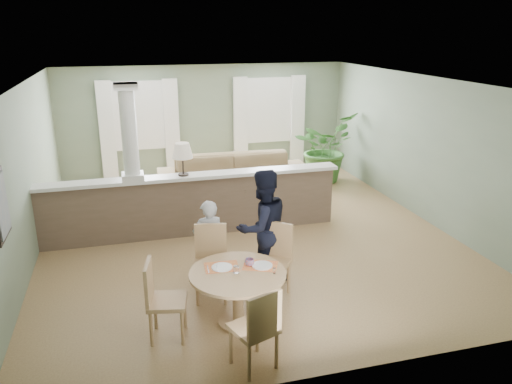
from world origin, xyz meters
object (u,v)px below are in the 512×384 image
object	(u,v)px
chair_far_boy	(211,258)
child_person	(209,243)
houseplant	(324,148)
chair_far_man	(274,256)
man_person	(263,227)
sofa	(235,179)
dining_table	(238,283)
chair_side	(160,297)
chair_near	(258,326)

from	to	relation	value
chair_far_boy	child_person	world-z (taller)	child_person
houseplant	child_person	xyz separation A→B (m)	(-3.56, -4.33, -0.18)
chair_far_man	child_person	size ratio (longest dim) A/B	0.81
man_person	sofa	bearing A→B (deg)	-115.03
houseplant	dining_table	world-z (taller)	houseplant
dining_table	chair_side	size ratio (longest dim) A/B	1.21
sofa	chair_near	world-z (taller)	chair_near
chair_side	dining_table	bearing A→B (deg)	-75.74
dining_table	chair_near	size ratio (longest dim) A/B	1.21
child_person	chair_side	bearing A→B (deg)	50.16
chair_far_man	man_person	size ratio (longest dim) A/B	0.60
houseplant	chair_far_boy	xyz separation A→B (m)	(-3.59, -4.68, -0.26)
dining_table	chair_near	xyz separation A→B (m)	(-0.01, -0.92, -0.03)
dining_table	chair_far_man	xyz separation A→B (m)	(0.64, 0.61, -0.01)
chair_far_man	child_person	world-z (taller)	child_person
sofa	child_person	xyz separation A→B (m)	(-1.18, -3.46, 0.16)
chair_far_man	man_person	bearing A→B (deg)	138.88
dining_table	man_person	world-z (taller)	man_person
sofa	dining_table	world-z (taller)	sofa
sofa	child_person	world-z (taller)	child_person
chair_near	man_person	xyz separation A→B (m)	(0.59, 1.90, 0.31)
dining_table	chair_far_man	bearing A→B (deg)	43.38
chair_near	child_person	xyz separation A→B (m)	(-0.16, 2.06, 0.09)
chair_far_man	child_person	bearing A→B (deg)	-172.43
chair_far_man	sofa	bearing A→B (deg)	125.57
chair_far_man	man_person	xyz separation A→B (m)	(-0.05, 0.37, 0.28)
chair_far_boy	child_person	size ratio (longest dim) A/B	0.80
chair_far_boy	child_person	distance (m)	0.37
chair_side	child_person	size ratio (longest dim) A/B	0.78
dining_table	child_person	distance (m)	1.15
dining_table	chair_side	world-z (taller)	chair_side
chair_far_boy	chair_far_man	bearing A→B (deg)	-0.38
chair_far_boy	chair_far_man	world-z (taller)	chair_far_man
houseplant	dining_table	size ratio (longest dim) A/B	1.37
chair_far_boy	chair_side	xyz separation A→B (m)	(-0.75, -0.82, -0.02)
dining_table	man_person	distance (m)	1.17
dining_table	man_person	bearing A→B (deg)	58.92
dining_table	chair_far_boy	size ratio (longest dim) A/B	1.17
dining_table	child_person	xyz separation A→B (m)	(-0.16, 1.13, 0.06)
houseplant	man_person	xyz separation A→B (m)	(-2.81, -4.48, 0.03)
child_person	sofa	bearing A→B (deg)	-114.94
chair_far_boy	chair_near	world-z (taller)	chair_far_boy
houseplant	chair_near	size ratio (longest dim) A/B	1.67
dining_table	chair_far_boy	distance (m)	0.80
chair_far_boy	chair_far_man	size ratio (longest dim) A/B	0.99
sofa	houseplant	distance (m)	2.55
chair_far_man	chair_side	size ratio (longest dim) A/B	1.04
sofa	chair_far_boy	distance (m)	4.01
chair_far_boy	chair_side	world-z (taller)	chair_far_boy
chair_far_boy	chair_side	size ratio (longest dim) A/B	1.03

